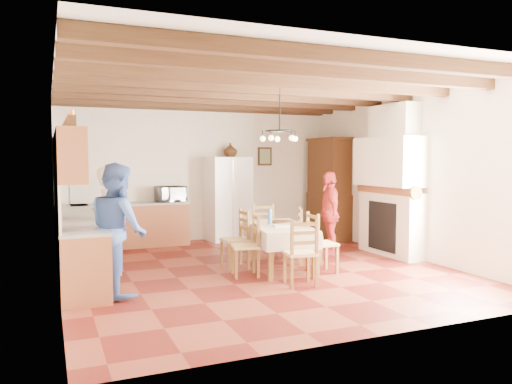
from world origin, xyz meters
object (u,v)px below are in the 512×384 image
chair_right_far (310,235)px  microwave (171,194)px  refrigerator (227,198)px  chair_end_far (265,231)px  chair_end_near (300,252)px  chair_left_far (235,239)px  person_woman_red (329,213)px  person_man (111,222)px  dining_table (279,230)px  person_woman_blue (118,229)px  hutch (329,188)px  chair_right_near (322,242)px  chair_left_near (245,245)px

chair_right_far → microwave: 3.36m
refrigerator → chair_end_far: size_ratio=1.91×
chair_end_far → microwave: bearing=136.7°
chair_right_far → chair_end_near: bearing=168.9°
chair_left_far → chair_end_near: same height
microwave → person_woman_red: bearing=-56.2°
chair_end_far → microwave: microwave is taller
refrigerator → microwave: size_ratio=3.17×
person_man → person_woman_red: bearing=-71.6°
dining_table → person_woman_red: (1.40, 0.76, 0.14)m
chair_left_far → chair_end_near: size_ratio=1.00×
chair_end_near → microwave: (-0.92, 4.07, 0.58)m
chair_left_far → chair_right_far: 1.34m
chair_left_far → chair_right_far: bearing=82.2°
dining_table → person_woman_blue: person_woman_blue is taller
chair_right_far → chair_end_near: (-0.87, -1.28, 0.00)m
chair_left_far → chair_end_near: 1.52m
hutch → chair_right_near: 3.52m
refrigerator → chair_end_far: bearing=-96.8°
chair_end_near → chair_end_far: 2.09m
chair_right_far → person_man: (-3.29, 0.21, 0.37)m
chair_end_far → person_woman_red: (1.21, -0.25, 0.30)m
chair_end_near → person_woman_red: size_ratio=0.61×
microwave → chair_left_near: bearing=-96.9°
hutch → person_man: size_ratio=1.33×
person_man → chair_end_near: bearing=-107.6°
dining_table → chair_right_far: chair_right_far is taller
chair_right_far → person_woman_red: person_woman_red is taller
refrigerator → chair_left_far: refrigerator is taller
chair_end_far → person_man: (-2.78, -0.57, 0.37)m
chair_right_far → dining_table: bearing=131.4°
chair_left_far → chair_right_near: same height
chair_end_far → chair_end_near: bearing=-85.5°
chair_right_near → microwave: size_ratio=1.66×
chair_left_near → chair_end_near: bearing=43.8°
chair_end_near → person_woman_red: person_woman_red is taller
chair_right_near → person_man: person_man is taller
hutch → dining_table: size_ratio=1.27×
hutch → refrigerator: bearing=163.7°
chair_end_far → person_man: 2.87m
person_woman_blue → person_woman_red: bearing=-86.0°
person_woman_blue → person_woman_red: person_woman_blue is taller
person_woman_red → person_woman_blue: bearing=-53.3°
person_man → microwave: size_ratio=2.93×
chair_end_near → person_woman_red: 2.41m
chair_end_near → person_woman_red: bearing=-121.8°
hutch → person_woman_blue: 5.84m
hutch → chair_left_near: 4.12m
chair_end_far → person_man: size_ratio=0.57×
chair_left_far → microwave: (-0.46, 2.61, 0.58)m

